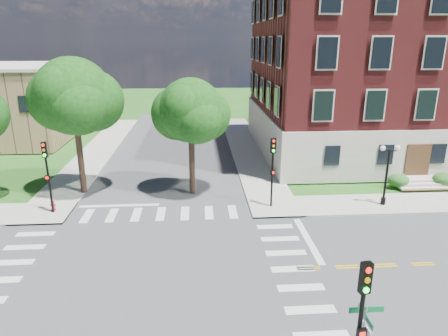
{
  "coord_description": "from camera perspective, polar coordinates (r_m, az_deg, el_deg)",
  "views": [
    {
      "loc": [
        2.53,
        -17.3,
        11.01
      ],
      "look_at": [
        4.19,
        6.96,
        3.2
      ],
      "focal_mm": 32.0,
      "sensor_mm": 36.0,
      "label": 1
    }
  ],
  "objects": [
    {
      "name": "ground",
      "position": [
        20.66,
        -10.69,
        -14.75
      ],
      "size": [
        160.0,
        160.0,
        0.0
      ],
      "primitive_type": "plane",
      "color": "#275517",
      "rests_on": "ground"
    },
    {
      "name": "road_ew",
      "position": [
        20.66,
        -10.69,
        -14.74
      ],
      "size": [
        90.0,
        12.0,
        0.01
      ],
      "primitive_type": "cube",
      "color": "#3D3D3F",
      "rests_on": "ground"
    },
    {
      "name": "road_ns",
      "position": [
        20.66,
        -10.69,
        -14.73
      ],
      "size": [
        12.0,
        90.0,
        0.01
      ],
      "primitive_type": "cube",
      "color": "#3D3D3F",
      "rests_on": "ground"
    },
    {
      "name": "sidewalk_ne",
      "position": [
        36.78,
        16.72,
        -0.3
      ],
      "size": [
        34.0,
        34.0,
        0.12
      ],
      "color": "#9E9B93",
      "rests_on": "ground"
    },
    {
      "name": "crosswalk_east",
      "position": [
        21.03,
        9.81,
        -14.06
      ],
      "size": [
        2.2,
        10.2,
        0.02
      ],
      "primitive_type": null,
      "color": "silver",
      "rests_on": "ground"
    },
    {
      "name": "stop_bar_east",
      "position": [
        23.93,
        11.92,
        -10.01
      ],
      "size": [
        0.4,
        5.5,
        0.0
      ],
      "primitive_type": "cube",
      "color": "silver",
      "rests_on": "ground"
    },
    {
      "name": "main_building",
      "position": [
        44.85,
        25.35,
        12.74
      ],
      "size": [
        30.6,
        22.4,
        16.5
      ],
      "color": "#BAB4A4",
      "rests_on": "ground"
    },
    {
      "name": "tree_c",
      "position": [
        30.21,
        -20.71,
        9.52
      ],
      "size": [
        5.46,
        5.46,
        9.88
      ],
      "color": "black",
      "rests_on": "ground"
    },
    {
      "name": "tree_d",
      "position": [
        28.5,
        -4.78,
        8.13
      ],
      "size": [
        4.58,
        4.58,
        8.46
      ],
      "color": "black",
      "rests_on": "ground"
    },
    {
      "name": "traffic_signal_se",
      "position": [
        13.39,
        19.03,
        -19.09
      ],
      "size": [
        0.36,
        0.4,
        4.8
      ],
      "color": "black",
      "rests_on": "ground"
    },
    {
      "name": "traffic_signal_ne",
      "position": [
        26.73,
        6.96,
        0.65
      ],
      "size": [
        0.38,
        0.44,
        4.8
      ],
      "color": "black",
      "rests_on": "ground"
    },
    {
      "name": "traffic_signal_nw",
      "position": [
        27.93,
        -23.96,
        -0.04
      ],
      "size": [
        0.34,
        0.38,
        4.8
      ],
      "color": "black",
      "rests_on": "ground"
    },
    {
      "name": "twin_lamp_west",
      "position": [
        29.19,
        22.25,
        -0.47
      ],
      "size": [
        1.36,
        0.36,
        4.23
      ],
      "color": "black",
      "rests_on": "ground"
    },
    {
      "name": "street_sign_pole",
      "position": [
        14.2,
        19.35,
        -21.17
      ],
      "size": [
        1.1,
        1.1,
        3.1
      ],
      "color": "gray",
      "rests_on": "ground"
    },
    {
      "name": "fire_hydrant",
      "position": [
        29.11,
        -23.25,
        -4.96
      ],
      "size": [
        0.35,
        0.35,
        0.75
      ],
      "color": "#A30C17",
      "rests_on": "ground"
    }
  ]
}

